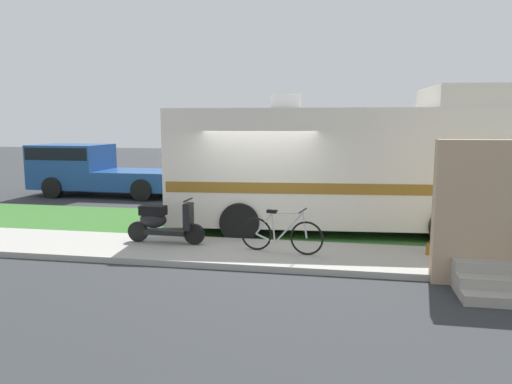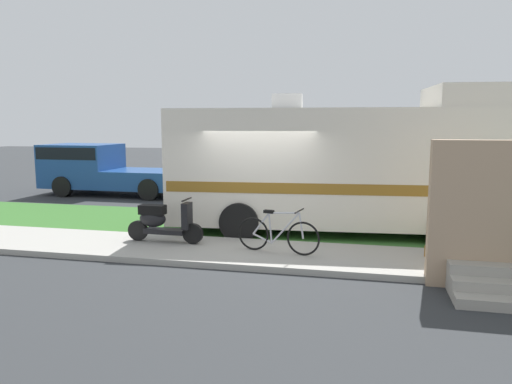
% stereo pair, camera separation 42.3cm
% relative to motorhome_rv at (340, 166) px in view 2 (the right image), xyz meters
% --- Properties ---
extents(ground_plane, '(80.00, 80.00, 0.00)m').
position_rel_motorhome_rv_xyz_m(ground_plane, '(-1.70, -1.32, -1.66)').
color(ground_plane, '#2D3033').
extents(sidewalk, '(24.00, 2.00, 0.12)m').
position_rel_motorhome_rv_xyz_m(sidewalk, '(-1.70, -2.52, -1.60)').
color(sidewalk, '#9E9B93').
rests_on(sidewalk, ground).
extents(grass_strip, '(24.00, 3.40, 0.08)m').
position_rel_motorhome_rv_xyz_m(grass_strip, '(-1.70, 0.18, -1.62)').
color(grass_strip, '#336628').
rests_on(grass_strip, ground).
extents(motorhome_rv, '(8.00, 3.08, 3.50)m').
position_rel_motorhome_rv_xyz_m(motorhome_rv, '(0.00, 0.00, 0.00)').
color(motorhome_rv, silver).
rests_on(motorhome_rv, ground).
extents(scooter, '(1.72, 0.50, 0.97)m').
position_rel_motorhome_rv_xyz_m(scooter, '(-3.65, -2.23, -1.09)').
color(scooter, black).
rests_on(scooter, ground).
extents(bicycle, '(1.70, 0.52, 0.89)m').
position_rel_motorhome_rv_xyz_m(bicycle, '(-1.07, -2.54, -1.16)').
color(bicycle, black).
rests_on(bicycle, ground).
extents(pickup_truck_near, '(5.74, 2.27, 1.89)m').
position_rel_motorhome_rv_xyz_m(pickup_truck_near, '(-9.13, 4.74, -0.66)').
color(pickup_truck_near, '#1E478C').
rests_on(pickup_truck_near, ground).
extents(pickup_truck_far, '(5.40, 2.33, 1.86)m').
position_rel_motorhome_rv_xyz_m(pickup_truck_far, '(4.47, 8.53, -0.68)').
color(pickup_truck_far, maroon).
rests_on(pickup_truck_far, ground).
extents(porch_steps, '(2.00, 1.26, 2.40)m').
position_rel_motorhome_rv_xyz_m(porch_steps, '(2.61, -3.61, -0.69)').
color(porch_steps, '#9E998E').
rests_on(porch_steps, ground).
extents(bottle_green, '(0.08, 0.08, 0.27)m').
position_rel_motorhome_rv_xyz_m(bottle_green, '(1.78, -2.20, -1.43)').
color(bottle_green, brown).
rests_on(bottle_green, ground).
extents(bottle_spare, '(0.08, 0.08, 0.23)m').
position_rel_motorhome_rv_xyz_m(bottle_spare, '(1.80, -2.71, -1.44)').
color(bottle_spare, brown).
rests_on(bottle_spare, ground).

